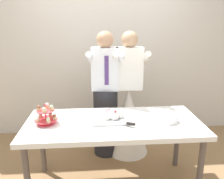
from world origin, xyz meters
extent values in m
cube|color=beige|center=(0.00, 1.44, 1.45)|extent=(5.20, 0.10, 2.90)
cube|color=white|center=(0.00, 0.00, 0.75)|extent=(1.80, 0.80, 0.05)
cylinder|color=#564C47|center=(0.82, -0.32, 0.36)|extent=(0.06, 0.06, 0.72)
cylinder|color=#564C47|center=(-0.82, 0.32, 0.36)|extent=(0.06, 0.06, 0.72)
cylinder|color=#564C47|center=(0.82, 0.32, 0.36)|extent=(0.06, 0.06, 0.72)
cylinder|color=#D83F4C|center=(-0.68, 0.00, 0.78)|extent=(0.17, 0.17, 0.01)
cylinder|color=#D83F4C|center=(-0.68, 0.00, 0.88)|extent=(0.01, 0.01, 0.21)
cylinder|color=#D83F4C|center=(-0.68, 0.00, 0.82)|extent=(0.23, 0.23, 0.01)
cylinder|color=#D1B784|center=(-0.59, -0.01, 0.84)|extent=(0.04, 0.04, 0.03)
sphere|color=brown|center=(-0.59, -0.01, 0.86)|extent=(0.04, 0.04, 0.04)
cylinder|color=#D1B784|center=(-0.65, 0.08, 0.84)|extent=(0.04, 0.04, 0.03)
sphere|color=brown|center=(-0.65, 0.08, 0.86)|extent=(0.04, 0.04, 0.04)
cylinder|color=#D1B784|center=(-0.74, 0.06, 0.84)|extent=(0.04, 0.04, 0.03)
sphere|color=#D6B27A|center=(-0.74, 0.06, 0.86)|extent=(0.04, 0.04, 0.04)
cylinder|color=#D1B784|center=(-0.75, -0.05, 0.84)|extent=(0.04, 0.04, 0.03)
sphere|color=white|center=(-0.75, -0.05, 0.86)|extent=(0.04, 0.04, 0.04)
cylinder|color=#D1B784|center=(-0.64, -0.08, 0.84)|extent=(0.04, 0.04, 0.03)
sphere|color=beige|center=(-0.64, -0.08, 0.86)|extent=(0.04, 0.04, 0.04)
cylinder|color=#D83F4C|center=(-0.68, 0.00, 0.92)|extent=(0.18, 0.18, 0.01)
cylinder|color=#D1B784|center=(-0.62, 0.00, 0.93)|extent=(0.04, 0.04, 0.03)
sphere|color=beige|center=(-0.62, 0.00, 0.96)|extent=(0.04, 0.04, 0.04)
cylinder|color=#D1B784|center=(-0.67, 0.06, 0.93)|extent=(0.04, 0.04, 0.03)
sphere|color=white|center=(-0.67, 0.06, 0.96)|extent=(0.04, 0.04, 0.04)
cylinder|color=#D1B784|center=(-0.74, 0.00, 0.93)|extent=(0.04, 0.04, 0.03)
sphere|color=brown|center=(-0.74, 0.00, 0.96)|extent=(0.04, 0.04, 0.04)
cylinder|color=#D1B784|center=(-0.67, -0.06, 0.93)|extent=(0.04, 0.04, 0.03)
sphere|color=beige|center=(-0.67, -0.06, 0.96)|extent=(0.04, 0.04, 0.04)
cube|color=silver|center=(-0.01, 0.04, 0.79)|extent=(0.42, 0.31, 0.02)
sphere|color=white|center=(0.07, 0.04, 0.83)|extent=(0.07, 0.07, 0.07)
sphere|color=white|center=(0.01, 0.09, 0.83)|extent=(0.07, 0.07, 0.07)
sphere|color=white|center=(-0.05, 0.07, 0.83)|extent=(0.07, 0.07, 0.07)
sphere|color=white|center=(-0.06, 0.00, 0.83)|extent=(0.08, 0.08, 0.08)
sphere|color=white|center=(0.01, 0.00, 0.83)|extent=(0.10, 0.10, 0.10)
sphere|color=white|center=(-0.01, 0.04, 0.84)|extent=(0.11, 0.11, 0.11)
sphere|color=#DB474C|center=(-0.07, 0.05, 0.88)|extent=(0.02, 0.02, 0.02)
sphere|color=#B21923|center=(0.01, -0.01, 0.89)|extent=(0.02, 0.02, 0.02)
sphere|color=#DB474C|center=(0.02, 0.01, 0.89)|extent=(0.02, 0.02, 0.02)
sphere|color=#DB474C|center=(0.00, 0.05, 0.88)|extent=(0.02, 0.02, 0.02)
sphere|color=#2D1938|center=(0.00, 0.04, 0.89)|extent=(0.02, 0.02, 0.02)
sphere|color=#2D1938|center=(0.00, 0.06, 0.89)|extent=(0.02, 0.02, 0.02)
sphere|color=#B21923|center=(-0.04, 0.05, 0.89)|extent=(0.02, 0.02, 0.02)
cube|color=silver|center=(0.02, -0.07, 0.80)|extent=(0.22, 0.12, 0.00)
cube|color=black|center=(0.16, -0.14, 0.81)|extent=(0.09, 0.06, 0.02)
cylinder|color=white|center=(0.56, -0.04, 0.78)|extent=(0.20, 0.20, 0.01)
cylinder|color=white|center=(0.56, -0.04, 0.79)|extent=(0.20, 0.20, 0.01)
cylinder|color=white|center=(0.56, -0.04, 0.80)|extent=(0.20, 0.20, 0.01)
cylinder|color=white|center=(0.56, -0.04, 0.81)|extent=(0.20, 0.20, 0.01)
cylinder|color=white|center=(0.56, -0.04, 0.82)|extent=(0.20, 0.20, 0.01)
cylinder|color=white|center=(0.56, -0.04, 0.84)|extent=(0.20, 0.20, 0.01)
cylinder|color=#232328|center=(-0.05, 0.69, 0.46)|extent=(0.32, 0.32, 0.92)
cube|color=white|center=(-0.05, 0.69, 1.19)|extent=(0.36, 0.24, 0.54)
sphere|color=tan|center=(-0.05, 0.69, 1.55)|extent=(0.21, 0.21, 0.21)
cylinder|color=white|center=(-0.22, 0.71, 1.30)|extent=(0.13, 0.49, 0.28)
cylinder|color=white|center=(0.15, 0.67, 1.30)|extent=(0.13, 0.49, 0.28)
cube|color=#4C3372|center=(-0.04, 0.59, 1.19)|extent=(0.05, 0.02, 0.36)
cone|color=white|center=(0.26, 0.71, 0.46)|extent=(0.56, 0.56, 0.92)
cube|color=white|center=(0.26, 0.71, 1.19)|extent=(0.35, 0.21, 0.54)
sphere|color=tan|center=(0.26, 0.71, 1.55)|extent=(0.21, 0.21, 0.21)
cylinder|color=white|center=(0.07, 0.72, 1.30)|extent=(0.09, 0.49, 0.28)
cylinder|color=white|center=(0.45, 0.70, 1.30)|extent=(0.09, 0.49, 0.28)
camera|label=1|loc=(-0.18, -2.17, 1.75)|focal=36.80mm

